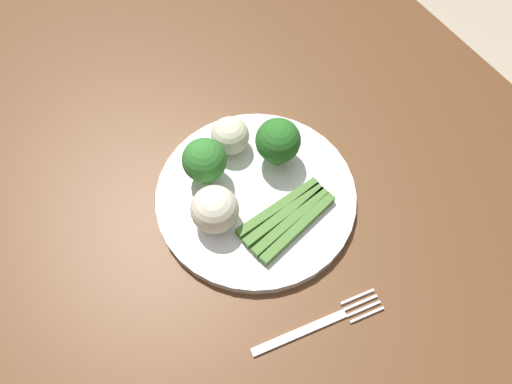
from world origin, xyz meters
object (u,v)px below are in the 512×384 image
at_px(broccoli_front, 206,160).
at_px(fork, 319,324).
at_px(asparagus_bundle, 288,218).
at_px(plate, 256,197).
at_px(broccoli_near_center, 278,141).
at_px(cauliflower_back, 215,210).
at_px(dining_table, 254,277).
at_px(cauliflower_outer_edge, 230,136).

height_order(broccoli_front, fork, broccoli_front).
relative_size(asparagus_bundle, fork, 0.80).
xyz_separation_m(plate, broccoli_near_center, (-0.03, 0.05, 0.05)).
height_order(cauliflower_back, fork, cauliflower_back).
xyz_separation_m(dining_table, cauliflower_outer_edge, (-0.14, 0.05, 0.14)).
bearing_deg(cauliflower_back, plate, 94.93).
distance_m(broccoli_front, broccoli_near_center, 0.10).
xyz_separation_m(broccoli_front, cauliflower_back, (0.06, -0.02, -0.01)).
height_order(dining_table, broccoli_near_center, broccoli_near_center).
bearing_deg(cauliflower_back, asparagus_bundle, 57.64).
bearing_deg(dining_table, asparagus_bundle, 96.47).
xyz_separation_m(asparagus_bundle, fork, (0.13, -0.04, -0.02)).
bearing_deg(broccoli_front, broccoli_near_center, 74.36).
bearing_deg(broccoli_front, fork, 2.70).
xyz_separation_m(plate, cauliflower_outer_edge, (-0.08, 0.01, 0.03)).
distance_m(dining_table, cauliflower_outer_edge, 0.21).
distance_m(asparagus_bundle, broccoli_near_center, 0.10).
bearing_deg(cauliflower_outer_edge, broccoli_front, -63.61).
relative_size(dining_table, broccoli_near_center, 19.80).
distance_m(broccoli_near_center, cauliflower_outer_edge, 0.07).
bearing_deg(cauliflower_outer_edge, cauliflower_back, -40.57).
xyz_separation_m(dining_table, plate, (-0.06, 0.04, 0.11)).
xyz_separation_m(dining_table, asparagus_bundle, (-0.01, 0.05, 0.12)).
height_order(broccoli_front, cauliflower_back, broccoli_front).
distance_m(plate, broccoli_near_center, 0.08).
distance_m(broccoli_near_center, cauliflower_back, 0.12).
distance_m(asparagus_bundle, fork, 0.14).
relative_size(cauliflower_outer_edge, fork, 0.31).
bearing_deg(asparagus_bundle, cauliflower_outer_edge, -98.44).
relative_size(dining_table, cauliflower_outer_edge, 27.76).
xyz_separation_m(plate, asparagus_bundle, (0.05, 0.01, 0.01)).
distance_m(asparagus_bundle, cauliflower_outer_edge, 0.14).
distance_m(dining_table, broccoli_front, 0.19).
bearing_deg(plate, cauliflower_outer_edge, 172.40).
distance_m(dining_table, broccoli_near_center, 0.20).
bearing_deg(plate, cauliflower_back, -85.07).
distance_m(dining_table, fork, 0.16).
bearing_deg(dining_table, broccoli_near_center, 133.82).
relative_size(cauliflower_back, fork, 0.37).
distance_m(plate, cauliflower_outer_edge, 0.09).
height_order(broccoli_front, cauliflower_outer_edge, broccoli_front).
xyz_separation_m(broccoli_front, cauliflower_outer_edge, (-0.02, 0.05, -0.01)).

